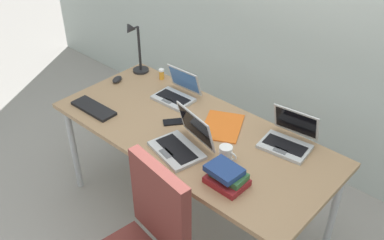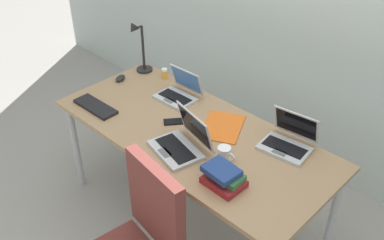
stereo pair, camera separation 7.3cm
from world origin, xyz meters
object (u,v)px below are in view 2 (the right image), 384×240
at_px(laptop_mid_desk, 179,93).
at_px(book_stack, 224,177).
at_px(external_keyboard, 95,107).
at_px(desk_lamp, 139,48).
at_px(cell_phone, 174,122).
at_px(paper_folder_front_right, 222,127).
at_px(coffee_mug, 224,154).
at_px(computer_mouse, 120,78).
at_px(laptop_center, 181,143).
at_px(laptop_front_left, 288,141).
at_px(pill_bottle, 165,73).

xyz_separation_m(laptop_mid_desk, book_stack, (0.78, -0.44, 0.01)).
bearing_deg(external_keyboard, desk_lamp, 105.89).
bearing_deg(cell_phone, paper_folder_front_right, 72.68).
bearing_deg(laptop_mid_desk, book_stack, -29.42).
bearing_deg(coffee_mug, computer_mouse, 171.70).
distance_m(book_stack, paper_folder_front_right, 0.51).
height_order(laptop_center, laptop_front_left, laptop_center).
relative_size(laptop_mid_desk, book_stack, 1.25).
distance_m(pill_bottle, book_stack, 1.18).
xyz_separation_m(external_keyboard, pill_bottle, (0.04, 0.59, 0.03)).
bearing_deg(pill_bottle, desk_lamp, -164.58).
bearing_deg(paper_folder_front_right, laptop_front_left, 16.00).
distance_m(laptop_mid_desk, laptop_front_left, 0.84).
relative_size(computer_mouse, coffee_mug, 0.85).
xyz_separation_m(computer_mouse, paper_folder_front_right, (0.92, 0.07, -0.01)).
distance_m(desk_lamp, coffee_mug, 1.19).
relative_size(computer_mouse, pill_bottle, 1.22).
distance_m(laptop_front_left, pill_bottle, 1.11).
xyz_separation_m(desk_lamp, computer_mouse, (-0.01, -0.19, -0.18)).
bearing_deg(laptop_front_left, laptop_mid_desk, -176.07).
height_order(desk_lamp, external_keyboard, desk_lamp).
distance_m(desk_lamp, paper_folder_front_right, 0.94).
bearing_deg(desk_lamp, paper_folder_front_right, -7.41).
distance_m(laptop_mid_desk, coffee_mug, 0.72).
relative_size(laptop_center, cell_phone, 2.67).
relative_size(cell_phone, paper_folder_front_right, 0.44).
bearing_deg(desk_lamp, laptop_mid_desk, -7.57).
distance_m(desk_lamp, pill_bottle, 0.26).
distance_m(external_keyboard, pill_bottle, 0.59).
bearing_deg(laptop_center, pill_bottle, 143.54).
relative_size(cell_phone, coffee_mug, 1.20).
bearing_deg(laptop_front_left, desk_lamp, 179.81).
height_order(laptop_center, computer_mouse, laptop_center).
relative_size(pill_bottle, paper_folder_front_right, 0.25).
distance_m(laptop_mid_desk, book_stack, 0.90).
xyz_separation_m(laptop_front_left, external_keyboard, (-1.14, -0.53, -0.03)).
height_order(external_keyboard, computer_mouse, computer_mouse).
distance_m(external_keyboard, book_stack, 1.08).
distance_m(computer_mouse, paper_folder_front_right, 0.92).
height_order(external_keyboard, cell_phone, external_keyboard).
relative_size(desk_lamp, laptop_front_left, 1.31).
relative_size(computer_mouse, cell_phone, 0.71).
bearing_deg(cell_phone, computer_mouse, -149.51).
height_order(external_keyboard, paper_folder_front_right, external_keyboard).
bearing_deg(pill_bottle, book_stack, -28.07).
relative_size(laptop_front_left, coffee_mug, 2.72).
relative_size(laptop_front_left, pill_bottle, 3.88).
relative_size(desk_lamp, laptop_mid_desk, 1.48).
bearing_deg(coffee_mug, book_stack, -50.52).
xyz_separation_m(external_keyboard, cell_phone, (0.49, 0.25, -0.01)).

